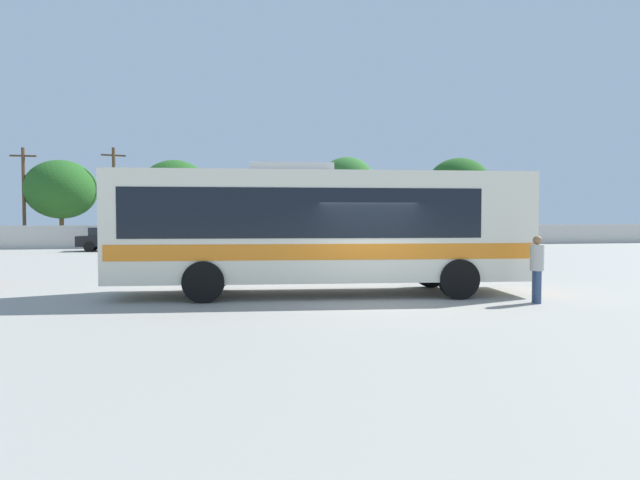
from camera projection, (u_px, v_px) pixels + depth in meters
The scene contains 13 objects.
ground_plane at pixel (303, 267), 23.23m from camera, with size 300.00×300.00×0.00m, color gray.
perimeter_wall at pixel (263, 236), 40.54m from camera, with size 80.00×0.30×1.65m, color beige.
coach_bus_cream_orange at pixel (317, 225), 14.64m from camera, with size 11.42×3.75×3.57m.
attendant_by_bus_door at pixel (537, 265), 13.10m from camera, with size 0.37×0.37×1.67m.
parked_car_leftmost_black at pixel (113, 239), 35.03m from camera, with size 4.44×2.05×1.55m.
parked_car_second_grey at pixel (210, 238), 36.68m from camera, with size 4.57×2.25×1.49m.
parked_car_third_dark_blue at pixel (302, 237), 38.01m from camera, with size 4.70×2.30×1.48m.
utility_pole_near at pixel (114, 195), 41.38m from camera, with size 1.77×0.58×7.65m.
utility_pole_far at pixel (24, 195), 39.00m from camera, with size 1.80×0.24×7.32m.
roadside_tree_left at pixel (61, 189), 40.53m from camera, with size 5.25×5.25×6.59m.
roadside_tree_midleft at pixel (175, 189), 45.55m from camera, with size 5.83×5.83×7.14m.
roadside_tree_midright at pixel (347, 181), 43.93m from camera, with size 4.52×4.52×7.21m.
roadside_tree_right at pixel (459, 184), 49.85m from camera, with size 5.79×5.79×7.82m.
Camera 1 is at (-3.94, -12.85, 2.07)m, focal length 29.89 mm.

